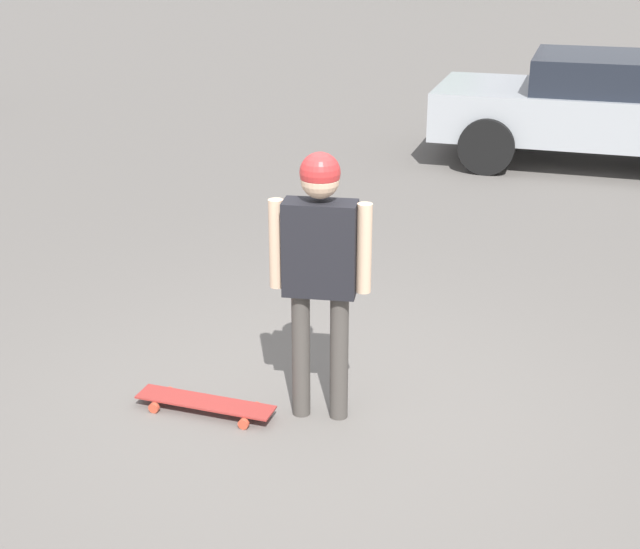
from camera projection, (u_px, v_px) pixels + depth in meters
name	position (u px, v px, depth m)	size (l,w,h in m)	color
ground_plane	(320.00, 415.00, 5.72)	(220.00, 220.00, 0.00)	slate
person	(320.00, 255.00, 5.32)	(0.49, 0.44, 1.72)	#4C4742
skateboard	(205.00, 403.00, 5.73)	(0.89, 0.63, 0.08)	#A5332D
car_parked_near	(597.00, 106.00, 11.45)	(4.41, 3.75, 1.41)	#ADB2B7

